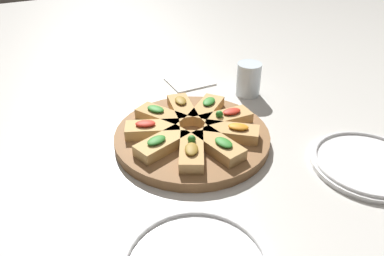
{
  "coord_description": "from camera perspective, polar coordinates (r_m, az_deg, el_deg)",
  "views": [
    {
      "loc": [
        0.31,
        0.63,
        0.48
      ],
      "look_at": [
        0.0,
        0.0,
        0.04
      ],
      "focal_mm": 35.0,
      "sensor_mm": 36.0,
      "label": 1
    }
  ],
  "objects": [
    {
      "name": "focaccia_slice_3",
      "position": [
        0.76,
        -0.06,
        -3.48
      ],
      "size": [
        0.1,
        0.13,
        0.04
      ],
      "color": "tan",
      "rests_on": "serving_board"
    },
    {
      "name": "focaccia_slice_1",
      "position": [
        0.83,
        -6.09,
        -0.18
      ],
      "size": [
        0.13,
        0.09,
        0.03
      ],
      "color": "tan",
      "rests_on": "serving_board"
    },
    {
      "name": "serving_board",
      "position": [
        0.84,
        0.0,
        -1.35
      ],
      "size": [
        0.35,
        0.35,
        0.02
      ],
      "primitive_type": "cylinder",
      "color": "brown",
      "rests_on": "ground_plane"
    },
    {
      "name": "focaccia_slice_8",
      "position": [
        0.9,
        -1.52,
        2.97
      ],
      "size": [
        0.07,
        0.13,
        0.03
      ],
      "color": "tan",
      "rests_on": "serving_board"
    },
    {
      "name": "water_glass",
      "position": [
        1.04,
        8.61,
        7.35
      ],
      "size": [
        0.07,
        0.07,
        0.09
      ],
      "primitive_type": "cylinder",
      "color": "silver",
      "rests_on": "ground_plane"
    },
    {
      "name": "napkin_stack",
      "position": [
        1.11,
        -0.35,
        7.23
      ],
      "size": [
        0.12,
        0.11,
        0.01
      ],
      "primitive_type": "cube",
      "rotation": [
        0.0,
        0.0,
        0.01
      ],
      "color": "white",
      "rests_on": "ground_plane"
    },
    {
      "name": "plate_left",
      "position": [
        0.85,
        25.25,
        -4.87
      ],
      "size": [
        0.23,
        0.23,
        0.02
      ],
      "color": "white",
      "rests_on": "ground_plane"
    },
    {
      "name": "focaccia_slice_2",
      "position": [
        0.78,
        -4.6,
        -2.39
      ],
      "size": [
        0.13,
        0.08,
        0.03
      ],
      "color": "tan",
      "rests_on": "serving_board"
    },
    {
      "name": "focaccia_slice_6",
      "position": [
        0.86,
        5.28,
        1.4
      ],
      "size": [
        0.12,
        0.05,
        0.04
      ],
      "color": "tan",
      "rests_on": "serving_board"
    },
    {
      "name": "ground_plane",
      "position": [
        0.85,
        0.0,
        -1.99
      ],
      "size": [
        3.0,
        3.0,
        0.0
      ],
      "primitive_type": "plane",
      "color": "beige"
    },
    {
      "name": "focaccia_slice_4",
      "position": [
        0.77,
        4.09,
        -2.67
      ],
      "size": [
        0.07,
        0.13,
        0.03
      ],
      "color": "tan",
      "rests_on": "serving_board"
    },
    {
      "name": "focaccia_slice_7",
      "position": [
        0.9,
        2.25,
        2.84
      ],
      "size": [
        0.12,
        0.11,
        0.03
      ],
      "color": "tan",
      "rests_on": "serving_board"
    },
    {
      "name": "focaccia_slice_5",
      "position": [
        0.82,
        6.05,
        -0.61
      ],
      "size": [
        0.12,
        0.11,
        0.03
      ],
      "color": "tan",
      "rests_on": "serving_board"
    },
    {
      "name": "focaccia_slice_0",
      "position": [
        0.87,
        -4.8,
        1.8
      ],
      "size": [
        0.1,
        0.13,
        0.03
      ],
      "color": "tan",
      "rests_on": "serving_board"
    }
  ]
}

